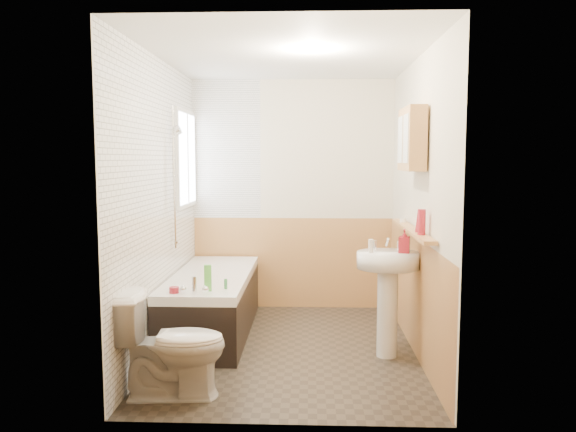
% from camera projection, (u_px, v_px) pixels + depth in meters
% --- Properties ---
extents(floor, '(2.80, 2.80, 0.00)m').
position_uv_depth(floor, '(287.00, 349.00, 4.89)').
color(floor, '#2B241E').
rests_on(floor, ground).
extents(ceiling, '(2.80, 2.80, 0.00)m').
position_uv_depth(ceiling, '(287.00, 56.00, 4.63)').
color(ceiling, white).
rests_on(ceiling, ground).
extents(wall_back, '(2.20, 0.02, 2.50)m').
position_uv_depth(wall_back, '(292.00, 195.00, 6.16)').
color(wall_back, beige).
rests_on(wall_back, ground).
extents(wall_front, '(2.20, 0.02, 2.50)m').
position_uv_depth(wall_front, '(278.00, 226.00, 3.36)').
color(wall_front, beige).
rests_on(wall_front, ground).
extents(wall_left, '(0.02, 2.80, 2.50)m').
position_uv_depth(wall_left, '(158.00, 206.00, 4.81)').
color(wall_left, beige).
rests_on(wall_left, ground).
extents(wall_right, '(0.02, 2.80, 2.50)m').
position_uv_depth(wall_right, '(419.00, 207.00, 4.72)').
color(wall_right, beige).
rests_on(wall_right, ground).
extents(wainscot_right, '(0.01, 2.80, 1.00)m').
position_uv_depth(wainscot_right, '(414.00, 294.00, 4.80)').
color(wainscot_right, tan).
rests_on(wainscot_right, wall_right).
extents(wainscot_front, '(2.20, 0.01, 1.00)m').
position_uv_depth(wainscot_front, '(278.00, 346.00, 3.46)').
color(wainscot_front, tan).
rests_on(wainscot_front, wall_front).
extents(wainscot_back, '(2.20, 0.01, 1.00)m').
position_uv_depth(wainscot_back, '(292.00, 263.00, 6.22)').
color(wainscot_back, tan).
rests_on(wainscot_back, wall_back).
extents(tile_cladding_left, '(0.01, 2.80, 2.50)m').
position_uv_depth(tile_cladding_left, '(161.00, 206.00, 4.80)').
color(tile_cladding_left, white).
rests_on(tile_cladding_left, wall_left).
extents(tile_return_back, '(0.75, 0.01, 1.50)m').
position_uv_depth(tile_return_back, '(226.00, 150.00, 6.12)').
color(tile_return_back, white).
rests_on(tile_return_back, wall_back).
extents(window, '(0.03, 0.79, 0.99)m').
position_uv_depth(window, '(187.00, 159.00, 5.71)').
color(window, white).
rests_on(window, wall_left).
extents(bathtub, '(0.70, 1.83, 0.71)m').
position_uv_depth(bathtub, '(212.00, 302.00, 5.32)').
color(bathtub, black).
rests_on(bathtub, floor).
extents(shower_riser, '(0.11, 0.09, 1.30)m').
position_uv_depth(shower_riser, '(175.00, 166.00, 5.10)').
color(shower_riser, silver).
rests_on(shower_riser, wall_left).
extents(toilet, '(0.78, 0.47, 0.73)m').
position_uv_depth(toilet, '(172.00, 345.00, 3.89)').
color(toilet, white).
rests_on(toilet, floor).
extents(sink, '(0.52, 0.42, 1.00)m').
position_uv_depth(sink, '(388.00, 282.00, 4.65)').
color(sink, white).
rests_on(sink, floor).
extents(pine_shelf, '(0.10, 1.51, 0.03)m').
position_uv_depth(pine_shelf, '(412.00, 230.00, 4.67)').
color(pine_shelf, tan).
rests_on(pine_shelf, wall_right).
extents(medicine_cabinet, '(0.14, 0.56, 0.51)m').
position_uv_depth(medicine_cabinet, '(412.00, 139.00, 4.53)').
color(medicine_cabinet, tan).
rests_on(medicine_cabinet, wall_right).
extents(foam_can, '(0.08, 0.08, 0.19)m').
position_uv_depth(foam_can, '(422.00, 222.00, 4.25)').
color(foam_can, maroon).
rests_on(foam_can, pine_shelf).
extents(green_bottle, '(0.04, 0.04, 0.20)m').
position_uv_depth(green_bottle, '(418.00, 219.00, 4.40)').
color(green_bottle, maroon).
rests_on(green_bottle, pine_shelf).
extents(black_jar, '(0.08, 0.08, 0.04)m').
position_uv_depth(black_jar, '(403.00, 220.00, 5.10)').
color(black_jar, silver).
rests_on(black_jar, pine_shelf).
extents(soap_bottle, '(0.13, 0.21, 0.09)m').
position_uv_depth(soap_bottle, '(404.00, 247.00, 4.58)').
color(soap_bottle, maroon).
rests_on(soap_bottle, sink).
extents(clear_bottle, '(0.05, 0.05, 0.11)m').
position_uv_depth(clear_bottle, '(371.00, 246.00, 4.58)').
color(clear_bottle, silver).
rests_on(clear_bottle, sink).
extents(blue_gel, '(0.07, 0.05, 0.22)m').
position_uv_depth(blue_gel, '(208.00, 278.00, 4.57)').
color(blue_gel, '#59C647').
rests_on(blue_gel, bathtub).
extents(cream_jar, '(0.08, 0.08, 0.05)m').
position_uv_depth(cream_jar, '(174.00, 290.00, 4.51)').
color(cream_jar, maroon).
rests_on(cream_jar, bathtub).
extents(orange_bottle, '(0.03, 0.03, 0.08)m').
position_uv_depth(orange_bottle, '(226.00, 284.00, 4.65)').
color(orange_bottle, '#388447').
rests_on(orange_bottle, bathtub).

